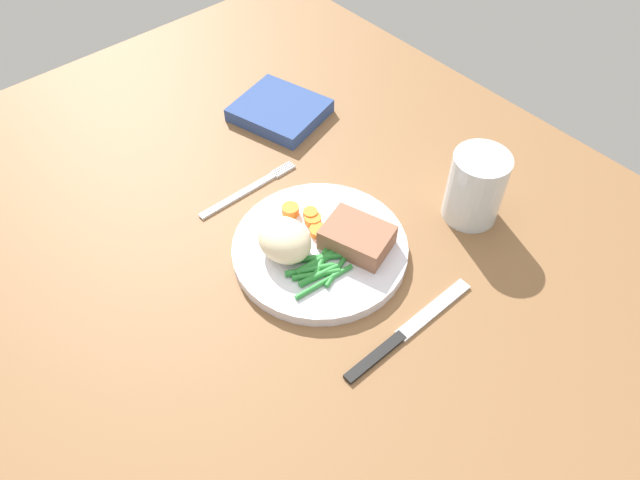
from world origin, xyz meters
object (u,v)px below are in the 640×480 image
Objects in this scene: knife at (407,331)px; water_glass at (474,191)px; dinner_plate at (320,249)px; meat_portion at (357,237)px; napkin at (280,110)px; fork at (248,190)px.

knife is 22.49cm from water_glass.
dinner_plate is 2.23× the size of water_glass.
knife is at bearing -69.56° from water_glass.
knife is 1.98× the size of water_glass.
meat_portion is at bearing -107.25° from water_glass.
dinner_plate is 16.05cm from knife.
napkin is at bearing 158.99° from knife.
knife is at bearing -1.02° from dinner_plate.
meat_portion is 0.63× the size of napkin.
fork is (-18.72, -3.89, -2.92)cm from meat_portion.
knife is (16.04, -0.29, -0.60)cm from dinner_plate.
knife is at bearing -18.85° from napkin.
meat_portion is 19.34cm from fork.
dinner_plate is 15.62cm from fork.
fork is 31.64cm from knife.
water_glass is at bearing 44.20° from fork.
meat_portion is 17.61cm from water_glass.
water_glass is 0.77× the size of napkin.
knife is 44.59cm from napkin.
napkin is (-26.15, 14.12, 0.31)cm from dinner_plate.
fork is 31.90cm from water_glass.
fork is at bearing -168.25° from meat_portion.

